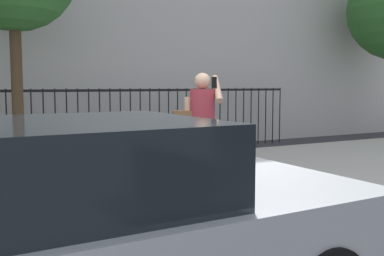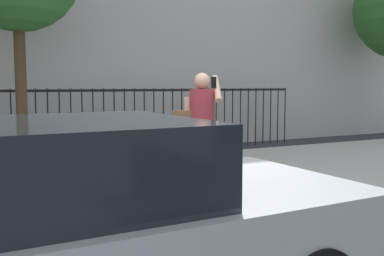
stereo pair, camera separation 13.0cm
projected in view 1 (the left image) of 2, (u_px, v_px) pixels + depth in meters
The scene contains 5 objects.
ground_plane at pixel (195, 230), 5.22m from camera, with size 60.00×60.00×0.00m, color #333338.
sidewalk at pixel (129, 186), 7.14m from camera, with size 28.00×4.40×0.15m, color #B2ADA3.
iron_fence at pixel (72, 114), 10.31m from camera, with size 12.03×0.04×1.60m.
parked_hatchback at pixel (76, 234), 2.96m from camera, with size 4.25×1.96×1.45m.
pedestrian_on_phone at pixel (200, 125), 6.10m from camera, with size 0.72×0.54×1.69m.
Camera 1 is at (-2.41, -4.47, 1.68)m, focal length 42.18 mm.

